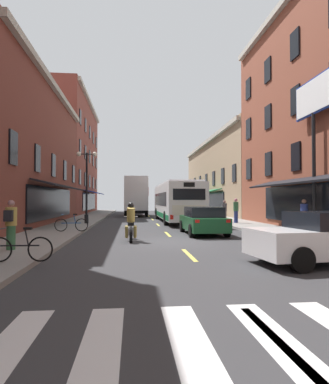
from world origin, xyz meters
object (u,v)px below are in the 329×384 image
object	(u,v)px
pedestrian_far	(304,215)
street_lamp_twin	(87,183)
box_truck	(136,197)
pedestrian_mid	(225,211)
sedan_far	(203,220)
pedestrian_rear	(236,210)
motorcycle_rider	(131,224)
transit_bus	(176,202)
bicycle_mid	(20,248)
pedestrian_near	(11,224)
billboard_sign	(313,113)
sedan_mid	(136,208)
bicycle_near	(71,224)

from	to	relation	value
pedestrian_far	street_lamp_twin	world-z (taller)	street_lamp_twin
box_truck	pedestrian_mid	size ratio (longest dim) A/B	4.37
sedan_far	pedestrian_rear	size ratio (longest dim) A/B	2.45
motorcycle_rider	transit_bus	bearing A→B (deg)	73.51
box_truck	transit_bus	bearing A→B (deg)	-72.74
bicycle_mid	pedestrian_near	size ratio (longest dim) A/B	1.06
street_lamp_twin	box_truck	bearing A→B (deg)	73.91
street_lamp_twin	pedestrian_rear	bearing A→B (deg)	-3.07
billboard_sign	pedestrian_far	world-z (taller)	billboard_sign
bicycle_mid	pedestrian_near	xyz separation A→B (m)	(-1.02, 2.24, 0.49)
transit_bus	pedestrian_far	bearing A→B (deg)	-64.88
sedan_far	pedestrian_mid	xyz separation A→B (m)	(3.22, 7.42, 0.24)
billboard_sign	pedestrian_far	distance (m)	5.08
billboard_sign	box_truck	world-z (taller)	billboard_sign
bicycle_mid	motorcycle_rider	bearing A→B (deg)	62.00
pedestrian_mid	bicycle_mid	bearing A→B (deg)	-152.88
sedan_mid	sedan_far	size ratio (longest dim) A/B	1.11
box_truck	bicycle_mid	xyz separation A→B (m)	(-3.39, -27.20, -1.62)
pedestrian_near	pedestrian_mid	xyz separation A→B (m)	(10.79, 12.91, -0.04)
bicycle_near	motorcycle_rider	bearing A→B (deg)	-45.70
box_truck	pedestrian_rear	size ratio (longest dim) A/B	4.06
motorcycle_rider	sedan_mid	bearing A→B (deg)	88.96
box_truck	sedan_far	distance (m)	19.77
sedan_far	bicycle_mid	size ratio (longest dim) A/B	2.47
box_truck	street_lamp_twin	xyz separation A→B (m)	(-3.64, -12.61, 0.79)
box_truck	motorcycle_rider	world-z (taller)	box_truck
billboard_sign	motorcycle_rider	size ratio (longest dim) A/B	3.68
sedan_mid	pedestrian_rear	size ratio (longest dim) A/B	2.71
motorcycle_rider	pedestrian_mid	distance (m)	11.94
billboard_sign	transit_bus	world-z (taller)	billboard_sign
motorcycle_rider	bicycle_near	bearing A→B (deg)	134.30
transit_bus	sedan_far	world-z (taller)	transit_bus
pedestrian_mid	pedestrian_far	size ratio (longest dim) A/B	0.96
bicycle_mid	pedestrian_mid	size ratio (longest dim) A/B	1.07
motorcycle_rider	street_lamp_twin	world-z (taller)	street_lamp_twin
billboard_sign	street_lamp_twin	xyz separation A→B (m)	(-12.05, 8.17, -3.14)
sedan_far	pedestrian_mid	world-z (taller)	pedestrian_mid
billboard_sign	box_truck	xyz separation A→B (m)	(-8.41, 20.78, -3.93)
sedan_far	bicycle_near	world-z (taller)	sedan_far
pedestrian_mid	transit_bus	bearing A→B (deg)	115.72
transit_bus	street_lamp_twin	distance (m)	7.37
sedan_mid	pedestrian_far	bearing A→B (deg)	-74.70
billboard_sign	sedan_mid	xyz separation A→B (m)	(-8.37, 29.61, -5.37)
street_lamp_twin	pedestrian_near	bearing A→B (deg)	-93.59
sedan_mid	motorcycle_rider	world-z (taller)	motorcycle_rider
billboard_sign	pedestrian_rear	bearing A→B (deg)	101.31
box_truck	pedestrian_mid	distance (m)	13.68
motorcycle_rider	bicycle_near	size ratio (longest dim) A/B	1.21
sedan_mid	bicycle_near	distance (m)	27.71
sedan_mid	pedestrian_rear	world-z (taller)	pedestrian_rear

